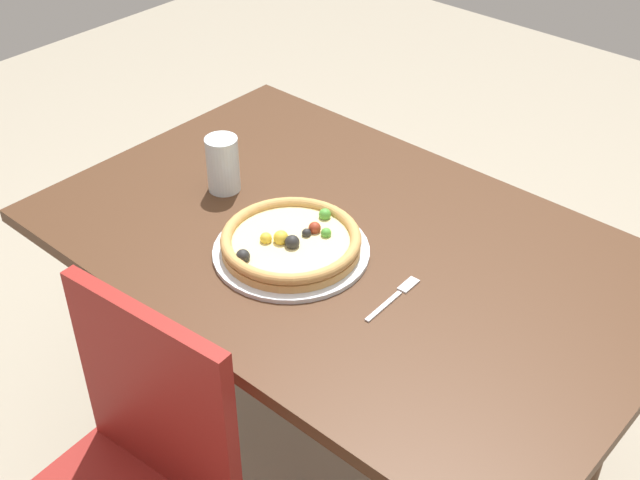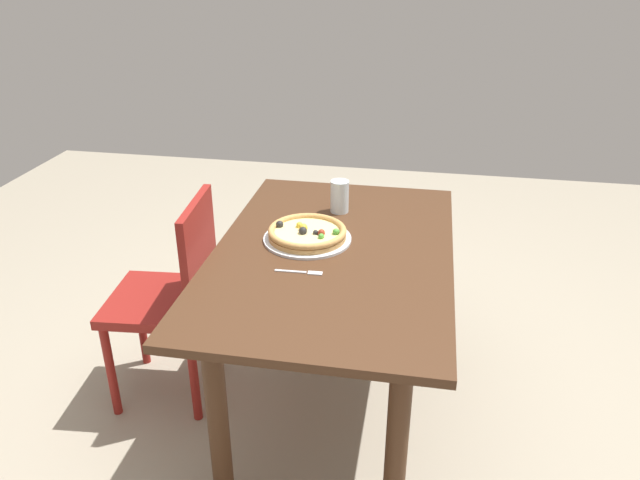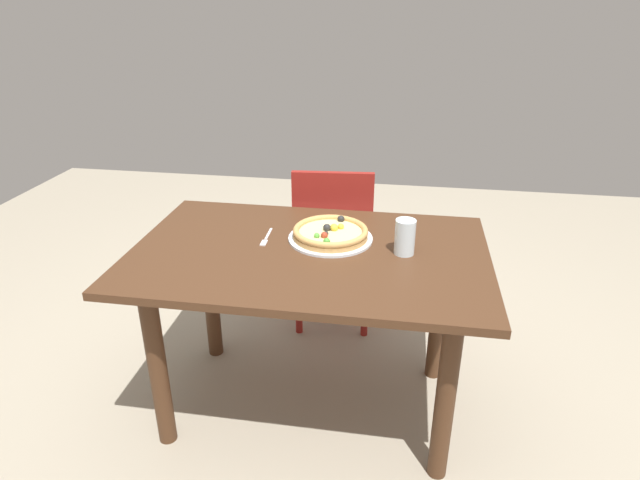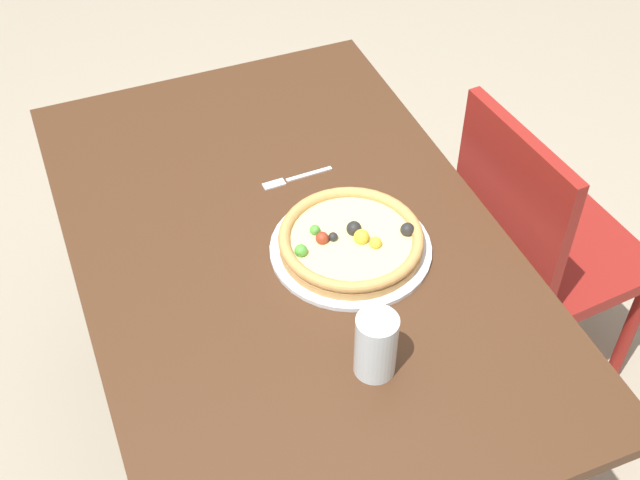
{
  "view_description": "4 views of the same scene",
  "coord_description": "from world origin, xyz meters",
  "views": [
    {
      "loc": [
        0.9,
        -1.11,
        1.81
      ],
      "look_at": [
        -0.03,
        -0.05,
        0.76
      ],
      "focal_mm": 46.57,
      "sensor_mm": 36.0,
      "label": 1
    },
    {
      "loc": [
        1.95,
        0.31,
        1.76
      ],
      "look_at": [
        -0.03,
        -0.05,
        0.76
      ],
      "focal_mm": 34.2,
      "sensor_mm": 36.0,
      "label": 2
    },
    {
      "loc": [
        -0.33,
        1.8,
        1.63
      ],
      "look_at": [
        -0.03,
        -0.05,
        0.76
      ],
      "focal_mm": 30.23,
      "sensor_mm": 36.0,
      "label": 3
    },
    {
      "loc": [
        -1.16,
        0.4,
        1.98
      ],
      "look_at": [
        -0.03,
        -0.05,
        0.76
      ],
      "focal_mm": 47.3,
      "sensor_mm": 36.0,
      "label": 4
    }
  ],
  "objects": [
    {
      "name": "pizza",
      "position": [
        -0.07,
        -0.11,
        0.77
      ],
      "size": [
        0.3,
        0.3,
        0.05
      ],
      "color": "tan",
      "rests_on": "plate"
    },
    {
      "name": "drinking_glass",
      "position": [
        -0.35,
        -0.03,
        0.81
      ],
      "size": [
        0.08,
        0.08,
        0.13
      ],
      "primitive_type": "cylinder",
      "color": "silver",
      "rests_on": "dining_table"
    },
    {
      "name": "plate",
      "position": [
        -0.07,
        -0.11,
        0.75
      ],
      "size": [
        0.33,
        0.33,
        0.01
      ],
      "primitive_type": "cylinder",
      "color": "silver",
      "rests_on": "dining_table"
    },
    {
      "name": "fork",
      "position": [
        0.19,
        -0.07,
        0.75
      ],
      "size": [
        0.02,
        0.17,
        0.0
      ],
      "rotation": [
        0.0,
        0.0,
        1.6
      ],
      "color": "silver",
      "rests_on": "dining_table"
    },
    {
      "name": "ground_plane",
      "position": [
        0.0,
        0.0,
        0.0
      ],
      "size": [
        6.0,
        6.0,
        0.0
      ],
      "primitive_type": "plane",
      "color": "#9E937F"
    },
    {
      "name": "chair_near",
      "position": [
        -0.01,
        -0.65,
        0.49
      ],
      "size": [
        0.43,
        0.43,
        0.89
      ],
      "rotation": [
        0.0,
        0.0,
        3.23
      ],
      "color": "maroon",
      "rests_on": "ground"
    },
    {
      "name": "dining_table",
      "position": [
        0.0,
        0.0,
        0.62
      ],
      "size": [
        1.34,
        0.86,
        0.74
      ],
      "color": "#472B19",
      "rests_on": "ground"
    }
  ]
}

